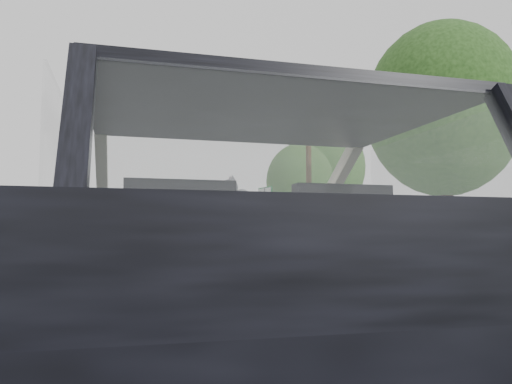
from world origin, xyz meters
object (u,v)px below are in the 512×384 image
subject_car (245,257)px  highway_sign (265,222)px  cat (264,201)px  other_car (103,236)px  utility_pole (309,168)px

subject_car → highway_sign: bearing=73.6°
subject_car → highway_sign: (4.73, 16.10, 0.65)m
subject_car → cat: 0.80m
cat → highway_sign: size_ratio=0.20×
cat → highway_sign: 16.07m
subject_car → other_car: 16.57m
subject_car → other_car: other_car is taller
utility_pole → highway_sign: bearing=-132.3°
other_car → highway_sign: (6.07, -0.42, 0.56)m
other_car → utility_pole: 10.26m
other_car → utility_pole: size_ratio=0.61×
utility_pole → subject_car: bearing=-112.0°
cat → utility_pole: 20.61m
subject_car → utility_pole: utility_pole is taller
subject_car → utility_pole: size_ratio=0.49×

